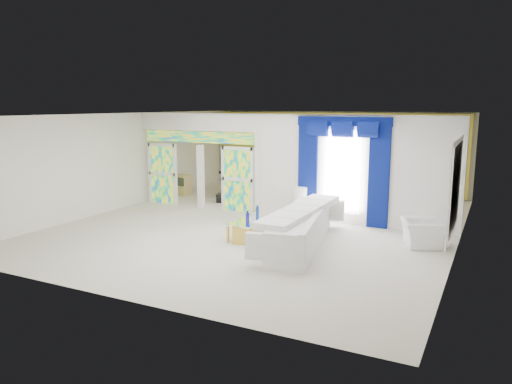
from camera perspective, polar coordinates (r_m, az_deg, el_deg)
The scene contains 22 objects.
floor at distance 13.69m, azimuth 1.12°, elevation -3.63°, with size 12.00×12.00×0.00m, color #B7AF9E.
dividing_wall at distance 13.60m, azimuth 11.20°, elevation 2.52°, with size 5.70×0.18×3.00m, color white.
dividing_header at distance 15.57m, azimuth -6.83°, elevation 8.12°, with size 4.30×0.18×0.55m, color white.
stained_panel_left at distance 16.55m, azimuth -10.84°, elevation 2.13°, with size 0.95×0.04×2.00m, color #994C3F.
stained_panel_right at distance 15.00m, azimuth -2.14°, elevation 1.49°, with size 0.95×0.04×2.00m, color #994C3F.
stained_transom at distance 15.60m, azimuth -6.80°, elevation 6.38°, with size 4.00×0.05×0.35m, color #994C3F.
window_pane at distance 13.58m, azimuth 10.06°, elevation 2.33°, with size 1.00×0.02×2.30m, color white.
blue_drape_left at distance 13.87m, azimuth 6.06°, elevation 2.38°, with size 0.55×0.10×2.80m, color #031143.
blue_drape_right at distance 13.31m, azimuth 14.15°, elevation 1.80°, with size 0.55×0.10×2.80m, color #031143.
blue_pelmet at distance 13.43m, azimuth 10.21°, elevation 8.11°, with size 2.60×0.12×0.25m, color #031143.
wall_mirror at distance 11.17m, azimuth 22.32°, elevation 0.54°, with size 0.04×2.70×1.90m, color white.
gold_curtains at distance 18.87m, azimuth 8.88°, elevation 4.70°, with size 9.70×0.12×2.90m, color gold.
white_sofa at distance 11.58m, azimuth 5.37°, elevation -4.29°, with size 0.87×4.05×0.77m, color white.
coffee_table at distance 12.41m, azimuth 0.03°, elevation -4.05°, with size 0.65×1.96×0.44m, color gold.
console_table at distance 13.91m, azimuth 6.34°, elevation -2.67°, with size 1.14×0.36×0.38m, color silver.
table_lamp at distance 13.91m, azimuth 5.22°, elevation -0.62°, with size 0.36×0.36×0.58m, color white.
armchair at distance 12.09m, azimuth 18.64°, elevation -4.55°, with size 0.95×0.83×0.62m, color white.
grand_piano at distance 17.82m, azimuth -0.59°, elevation 1.34°, with size 1.58×2.07×1.04m, color black.
piano_bench at distance 16.50m, azimuth -3.12°, elevation -0.74°, with size 0.85×0.33×0.28m, color black.
tv_console at distance 18.00m, azimuth -8.57°, elevation 0.83°, with size 0.51×0.47×0.75m, color tan.
chandelier at distance 17.37m, azimuth -0.90°, elevation 8.16°, with size 0.60×0.60×0.60m, color gold.
decanters at distance 12.07m, azimuth -0.42°, elevation -2.83°, with size 0.12×0.64×0.29m.
Camera 1 is at (5.70, -12.00, 3.28)m, focal length 34.29 mm.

